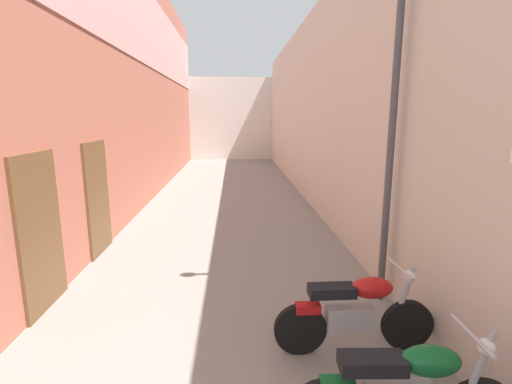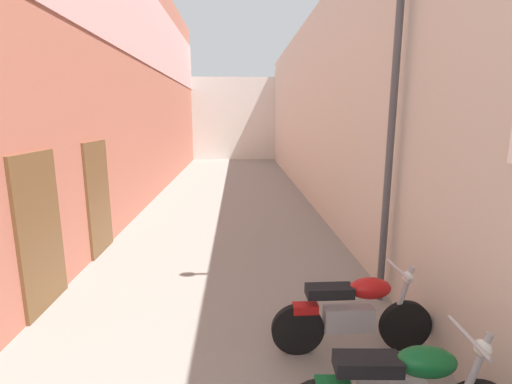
# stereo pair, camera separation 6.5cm
# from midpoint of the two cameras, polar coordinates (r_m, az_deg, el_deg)

# --- Properties ---
(ground_plane) EXTENTS (39.69, 39.69, 0.00)m
(ground_plane) POSITION_cam_midpoint_polar(r_m,az_deg,el_deg) (9.68, -4.58, -4.47)
(ground_plane) COLOR gray
(building_left) EXTENTS (0.45, 23.69, 7.53)m
(building_left) POSITION_cam_midpoint_polar(r_m,az_deg,el_deg) (11.67, -18.60, 16.53)
(building_left) COLOR #B76651
(building_left) RESTS_ON ground
(building_right) EXTENTS (0.45, 23.69, 5.71)m
(building_right) POSITION_cam_midpoint_polar(r_m,az_deg,el_deg) (11.56, 9.21, 12.35)
(building_right) COLOR beige
(building_right) RESTS_ON ground
(building_far_end) EXTENTS (8.00, 2.00, 4.95)m
(building_far_end) POSITION_cam_midpoint_polar(r_m,az_deg,el_deg) (24.15, -3.94, 11.11)
(building_far_end) COLOR silver
(building_far_end) RESTS_ON ground
(motorcycle_fourth) EXTENTS (1.85, 0.58, 1.04)m
(motorcycle_fourth) POSITION_cam_midpoint_polar(r_m,az_deg,el_deg) (4.57, 14.63, -17.22)
(motorcycle_fourth) COLOR black
(motorcycle_fourth) RESTS_ON ground
(street_lamp) EXTENTS (0.79, 0.18, 4.96)m
(street_lamp) POSITION_cam_midpoint_polar(r_m,az_deg,el_deg) (5.42, 19.21, 13.16)
(street_lamp) COLOR #47474C
(street_lamp) RESTS_ON ground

